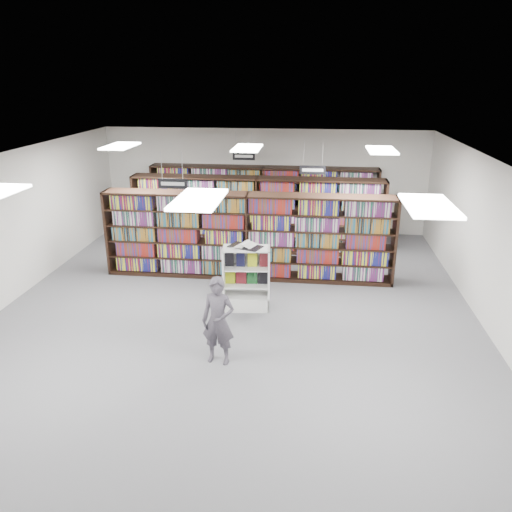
# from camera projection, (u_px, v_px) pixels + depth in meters

# --- Properties ---
(floor) EXTENTS (12.00, 12.00, 0.00)m
(floor) POSITION_uv_depth(u_px,v_px,m) (236.00, 312.00, 10.56)
(floor) COLOR #525257
(floor) RESTS_ON ground
(ceiling) EXTENTS (10.00, 12.00, 0.10)m
(ceiling) POSITION_uv_depth(u_px,v_px,m) (234.00, 160.00, 9.46)
(ceiling) COLOR silver
(ceiling) RESTS_ON wall_back
(wall_back) EXTENTS (10.00, 0.10, 3.20)m
(wall_back) POSITION_uv_depth(u_px,v_px,m) (264.00, 181.00, 15.61)
(wall_back) COLOR silver
(wall_back) RESTS_ON ground
(wall_front) EXTENTS (10.00, 0.10, 3.20)m
(wall_front) POSITION_uv_depth(u_px,v_px,m) (130.00, 451.00, 4.41)
(wall_front) COLOR silver
(wall_front) RESTS_ON ground
(wall_left) EXTENTS (0.10, 12.00, 3.20)m
(wall_left) POSITION_uv_depth(u_px,v_px,m) (1.00, 232.00, 10.55)
(wall_left) COLOR silver
(wall_left) RESTS_ON ground
(wall_right) EXTENTS (0.10, 12.00, 3.20)m
(wall_right) POSITION_uv_depth(u_px,v_px,m) (495.00, 250.00, 9.47)
(wall_right) COLOR silver
(wall_right) RESTS_ON ground
(bookshelf_row_near) EXTENTS (7.00, 0.60, 2.10)m
(bookshelf_row_near) POSITION_uv_depth(u_px,v_px,m) (248.00, 236.00, 12.06)
(bookshelf_row_near) COLOR black
(bookshelf_row_near) RESTS_ON floor
(bookshelf_row_mid) EXTENTS (7.00, 0.60, 2.10)m
(bookshelf_row_mid) POSITION_uv_depth(u_px,v_px,m) (257.00, 215.00, 13.93)
(bookshelf_row_mid) COLOR black
(bookshelf_row_mid) RESTS_ON floor
(bookshelf_row_far) EXTENTS (7.00, 0.60, 2.10)m
(bookshelf_row_far) POSITION_uv_depth(u_px,v_px,m) (263.00, 200.00, 15.52)
(bookshelf_row_far) COLOR black
(bookshelf_row_far) RESTS_ON floor
(aisle_sign_left) EXTENTS (0.65, 0.02, 0.80)m
(aisle_sign_left) POSITION_uv_depth(u_px,v_px,m) (173.00, 183.00, 10.78)
(aisle_sign_left) COLOR #B2B2B7
(aisle_sign_left) RESTS_ON ceiling
(aisle_sign_right) EXTENTS (0.65, 0.02, 0.80)m
(aisle_sign_right) POSITION_uv_depth(u_px,v_px,m) (313.00, 169.00, 12.33)
(aisle_sign_right) COLOR #B2B2B7
(aisle_sign_right) RESTS_ON ceiling
(aisle_sign_center) EXTENTS (0.65, 0.02, 0.80)m
(aisle_sign_center) POSITION_uv_depth(u_px,v_px,m) (244.00, 156.00, 14.41)
(aisle_sign_center) COLOR #B2B2B7
(aisle_sign_center) RESTS_ON ceiling
(troffer_front_center) EXTENTS (0.60, 1.20, 0.04)m
(troffer_front_center) POSITION_uv_depth(u_px,v_px,m) (199.00, 199.00, 6.68)
(troffer_front_center) COLOR white
(troffer_front_center) RESTS_ON ceiling
(troffer_front_right) EXTENTS (0.60, 1.20, 0.04)m
(troffer_front_right) POSITION_uv_depth(u_px,v_px,m) (429.00, 206.00, 6.35)
(troffer_front_right) COLOR white
(troffer_front_right) RESTS_ON ceiling
(troffer_back_left) EXTENTS (0.60, 1.20, 0.04)m
(troffer_back_left) POSITION_uv_depth(u_px,v_px,m) (120.00, 146.00, 11.66)
(troffer_back_left) COLOR white
(troffer_back_left) RESTS_ON ceiling
(troffer_back_center) EXTENTS (0.60, 1.20, 0.04)m
(troffer_back_center) POSITION_uv_depth(u_px,v_px,m) (247.00, 148.00, 11.34)
(troffer_back_center) COLOR white
(troffer_back_center) RESTS_ON ceiling
(troffer_back_right) EXTENTS (0.60, 1.20, 0.04)m
(troffer_back_right) POSITION_uv_depth(u_px,v_px,m) (382.00, 150.00, 11.02)
(troffer_back_right) COLOR white
(troffer_back_right) RESTS_ON ceiling
(endcap_display) EXTENTS (1.02, 0.57, 1.38)m
(endcap_display) POSITION_uv_depth(u_px,v_px,m) (247.00, 287.00, 10.62)
(endcap_display) COLOR silver
(endcap_display) RESTS_ON floor
(open_book) EXTENTS (0.77, 0.61, 0.13)m
(open_book) POSITION_uv_depth(u_px,v_px,m) (245.00, 245.00, 10.31)
(open_book) COLOR black
(open_book) RESTS_ON endcap_display
(shopper) EXTENTS (0.62, 0.45, 1.58)m
(shopper) POSITION_uv_depth(u_px,v_px,m) (218.00, 321.00, 8.48)
(shopper) COLOR #49444E
(shopper) RESTS_ON floor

